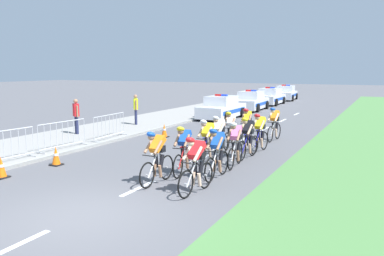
% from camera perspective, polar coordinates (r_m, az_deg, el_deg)
% --- Properties ---
extents(ground_plane, '(160.00, 160.00, 0.00)m').
position_cam_1_polar(ground_plane, '(9.35, -15.53, -11.90)').
color(ground_plane, '#56565B').
extents(sidewalk_slab, '(4.46, 60.00, 0.12)m').
position_cam_1_polar(sidewalk_slab, '(24.45, -5.88, 1.04)').
color(sidewalk_slab, gray).
rests_on(sidewalk_slab, ground).
extents(kerb_edge, '(0.16, 60.00, 0.13)m').
position_cam_1_polar(kerb_edge, '(23.37, -1.43, 0.75)').
color(kerb_edge, '#9E9E99').
rests_on(kerb_edge, ground).
extents(lane_markings_centre, '(0.14, 25.60, 0.01)m').
position_cam_1_polar(lane_markings_centre, '(18.00, 6.78, -1.84)').
color(lane_markings_centre, white).
rests_on(lane_markings_centre, ground).
extents(cyclist_lead, '(0.42, 1.72, 1.56)m').
position_cam_1_polar(cyclist_lead, '(11.16, -5.09, -4.09)').
color(cyclist_lead, black).
rests_on(cyclist_lead, ground).
extents(cyclist_second, '(0.45, 1.72, 1.56)m').
position_cam_1_polar(cyclist_second, '(10.28, 0.54, -5.15)').
color(cyclist_second, black).
rests_on(cyclist_second, ground).
extents(cyclist_third, '(0.45, 1.72, 1.56)m').
position_cam_1_polar(cyclist_third, '(12.09, -1.16, -3.08)').
color(cyclist_third, black).
rests_on(cyclist_third, ground).
extents(cyclist_fourth, '(0.42, 1.72, 1.56)m').
position_cam_1_polar(cyclist_fourth, '(11.68, 3.57, -3.51)').
color(cyclist_fourth, black).
rests_on(cyclist_fourth, ground).
extents(cyclist_fifth, '(0.43, 1.72, 1.56)m').
position_cam_1_polar(cyclist_fifth, '(13.65, 2.17, -1.74)').
color(cyclist_fifth, black).
rests_on(cyclist_fifth, ground).
extents(cyclist_sixth, '(0.44, 1.72, 1.56)m').
position_cam_1_polar(cyclist_sixth, '(13.12, 6.22, -2.21)').
color(cyclist_sixth, black).
rests_on(cyclist_sixth, ground).
extents(cyclist_seventh, '(0.42, 1.72, 1.56)m').
position_cam_1_polar(cyclist_seventh, '(14.68, 3.83, -1.03)').
color(cyclist_seventh, black).
rests_on(cyclist_seventh, ground).
extents(cyclist_eighth, '(0.45, 1.72, 1.56)m').
position_cam_1_polar(cyclist_eighth, '(14.39, 7.94, -1.29)').
color(cyclist_eighth, black).
rests_on(cyclist_eighth, ground).
extents(cyclist_ninth, '(0.44, 1.72, 1.56)m').
position_cam_1_polar(cyclist_ninth, '(16.19, 5.51, -0.16)').
color(cyclist_ninth, black).
rests_on(cyclist_ninth, ground).
extents(cyclist_tenth, '(0.45, 1.72, 1.56)m').
position_cam_1_polar(cyclist_tenth, '(15.57, 9.65, -0.59)').
color(cyclist_tenth, black).
rests_on(cyclist_tenth, ground).
extents(cyclist_eleventh, '(0.44, 1.72, 1.56)m').
position_cam_1_polar(cyclist_eleventh, '(17.54, 7.89, 0.46)').
color(cyclist_eleventh, black).
rests_on(cyclist_eleventh, ground).
extents(cyclist_twelfth, '(0.44, 1.72, 1.56)m').
position_cam_1_polar(cyclist_twelfth, '(18.17, 11.70, 0.64)').
color(cyclist_twelfth, black).
rests_on(cyclist_twelfth, ground).
extents(police_car_nearest, '(2.04, 4.42, 1.59)m').
position_cam_1_polar(police_car_nearest, '(25.83, 4.27, 2.84)').
color(police_car_nearest, silver).
rests_on(police_car_nearest, ground).
extents(police_car_second, '(2.11, 4.46, 1.59)m').
position_cam_1_polar(police_car_second, '(31.49, 8.47, 3.78)').
color(police_car_second, silver).
rests_on(police_car_second, ground).
extents(police_car_third, '(2.02, 4.41, 1.59)m').
position_cam_1_polar(police_car_third, '(36.69, 11.13, 4.37)').
color(police_car_third, silver).
rests_on(police_car_third, ground).
extents(police_car_furthest, '(2.23, 4.51, 1.59)m').
position_cam_1_polar(police_car_furthest, '(42.40, 13.28, 4.84)').
color(police_car_furthest, silver).
rests_on(police_car_furthest, ground).
extents(crowd_barrier_front, '(0.65, 2.32, 1.07)m').
position_cam_1_polar(crowd_barrier_front, '(14.63, -25.36, -2.43)').
color(crowd_barrier_front, '#B7BABF').
rests_on(crowd_barrier_front, sidewalk_slab).
extents(crowd_barrier_middle, '(0.63, 2.32, 1.07)m').
position_cam_1_polar(crowd_barrier_middle, '(16.27, -18.04, -1.00)').
color(crowd_barrier_middle, '#B7BABF').
rests_on(crowd_barrier_middle, sidewalk_slab).
extents(crowd_barrier_rear, '(0.64, 2.32, 1.07)m').
position_cam_1_polar(crowd_barrier_rear, '(18.17, -11.72, 0.19)').
color(crowd_barrier_rear, '#B7BABF').
rests_on(crowd_barrier_rear, sidewalk_slab).
extents(traffic_cone_near, '(0.36, 0.36, 0.64)m').
position_cam_1_polar(traffic_cone_near, '(13.11, -25.65, -5.14)').
color(traffic_cone_near, black).
rests_on(traffic_cone_near, ground).
extents(traffic_cone_mid, '(0.36, 0.36, 0.64)m').
position_cam_1_polar(traffic_cone_mid, '(18.83, -4.00, -0.39)').
color(traffic_cone_mid, black).
rests_on(traffic_cone_mid, ground).
extents(traffic_cone_far, '(0.36, 0.36, 0.64)m').
position_cam_1_polar(traffic_cone_far, '(14.10, -18.91, -3.84)').
color(traffic_cone_far, black).
rests_on(traffic_cone_far, ground).
extents(spectator_closest, '(0.40, 0.45, 1.68)m').
position_cam_1_polar(spectator_closest, '(22.40, -8.07, 2.95)').
color(spectator_closest, '#23284C').
rests_on(spectator_closest, sidewalk_slab).
extents(spectator_middle, '(0.48, 0.38, 1.68)m').
position_cam_1_polar(spectator_middle, '(19.76, -16.26, 1.97)').
color(spectator_middle, '#23284C').
rests_on(spectator_middle, sidewalk_slab).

